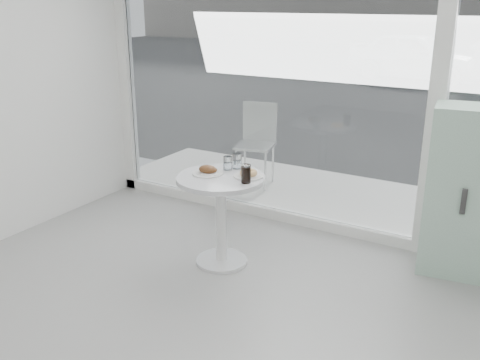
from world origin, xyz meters
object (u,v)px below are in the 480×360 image
Objects in this scene: plate_fritter at (208,171)px; water_tumbler_a at (228,164)px; patio_chair at (257,139)px; mint_cabinet at (468,193)px; cola_glass at (246,174)px; water_tumbler_b at (237,162)px; main_table at (221,202)px; car_white at (418,56)px; plate_donut at (248,174)px.

plate_fritter is 2.17× the size of water_tumbler_a.
patio_chair is 8.12× the size of water_tumbler_a.
mint_cabinet is 1.75m from cola_glass.
cola_glass is (0.25, -0.28, 0.01)m from water_tumbler_b.
main_table is 11.77m from car_white.
water_tumbler_b is at bearing -168.03° from mint_cabinet.
mint_cabinet is 1.73m from plate_donut.
car_white reaches higher than plate_fritter.
water_tumbler_b is (0.05, 0.08, 0.01)m from water_tumbler_a.
patio_chair is at bearing 116.82° from plate_donut.
main_table is 0.33m from water_tumbler_a.
water_tumbler_b reaches higher than water_tumbler_a.
cola_glass is (0.30, -0.21, 0.02)m from water_tumbler_a.
plate_donut is at bearing -36.61° from water_tumbler_b.
water_tumbler_a is (0.08, 0.17, 0.02)m from plate_fritter.
patio_chair reaches higher than plate_donut.
mint_cabinet is 0.36× the size of car_white.
cola_glass is (0.06, -0.14, 0.05)m from plate_donut.
main_table is 0.20× the size of car_white.
cola_glass is at bearing -34.98° from water_tumbler_a.
cola_glass is (0.25, -0.03, 0.29)m from main_table.
plate_fritter is (1.05, -11.71, 0.15)m from car_white.
car_white reaches higher than water_tumbler_b.
water_tumbler_b is at bearing 89.23° from main_table.
mint_cabinet reaches higher than plate_fritter.
plate_donut is at bearing 112.36° from cola_glass.
water_tumbler_a is (-1.79, -0.69, 0.14)m from mint_cabinet.
plate_fritter is at bearing 178.95° from main_table.
plate_fritter is at bearing -161.38° from plate_donut.
water_tumbler_b is (0.00, 0.25, 0.28)m from main_table.
plate_donut is at bearing -160.64° from car_white.
mint_cabinet is at bearing 24.90° from plate_fritter.
water_tumbler_b is (0.69, -1.60, 0.24)m from patio_chair.
patio_chair is 1.75m from water_tumbler_b.
water_tumbler_b is (0.12, 0.25, 0.03)m from plate_fritter.
car_white reaches higher than patio_chair.
water_tumbler_a is at bearing 103.63° from main_table.
plate_donut is at bearing 18.62° from plate_fritter.
cola_glass is (0.94, -1.88, 0.25)m from patio_chair.
patio_chair is (-0.68, 1.85, 0.04)m from main_table.
cola_glass is (0.37, -0.03, 0.04)m from plate_fritter.
water_tumbler_a is 0.36m from cola_glass.
patio_chair reaches higher than main_table.
plate_fritter is 0.19m from water_tumbler_a.
cola_glass is at bearing -67.64° from plate_donut.
plate_donut is at bearing -15.89° from water_tumbler_a.
mint_cabinet is at bearing 26.11° from plate_donut.
water_tumbler_b is at bearing 143.39° from plate_donut.
car_white is at bearing 95.11° from plate_fritter.
mint_cabinet is at bearing 31.05° from cola_glass.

